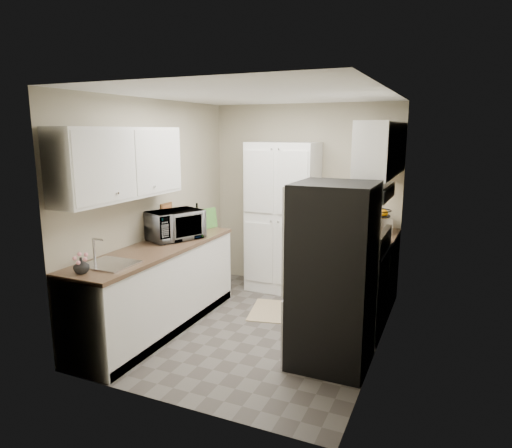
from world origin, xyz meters
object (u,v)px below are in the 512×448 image
object	(u,v)px
electric_range	(354,288)
toaster_oven	(379,224)
microwave	(175,225)
wine_bottle	(197,217)
refrigerator	(333,276)
pantry_cabinet	(283,218)

from	to	relation	value
electric_range	toaster_oven	world-z (taller)	electric_range
electric_range	microwave	xyz separation A→B (m)	(-1.99, -0.42, 0.61)
electric_range	toaster_oven	distance (m)	1.05
microwave	wine_bottle	bearing A→B (deg)	30.70
refrigerator	wine_bottle	xyz separation A→B (m)	(-2.02, 0.98, 0.22)
pantry_cabinet	microwave	world-z (taller)	pantry_cabinet
pantry_cabinet	refrigerator	world-z (taller)	pantry_cabinet
microwave	toaster_oven	bearing A→B (deg)	-33.22
pantry_cabinet	toaster_oven	world-z (taller)	pantry_cabinet
refrigerator	wine_bottle	size ratio (longest dim) A/B	5.67
wine_bottle	toaster_oven	bearing A→B (deg)	18.45
refrigerator	electric_range	bearing A→B (deg)	87.52
toaster_oven	microwave	bearing A→B (deg)	-164.00
pantry_cabinet	wine_bottle	world-z (taller)	pantry_cabinet
wine_bottle	toaster_oven	world-z (taller)	wine_bottle
electric_range	refrigerator	world-z (taller)	refrigerator
pantry_cabinet	microwave	distance (m)	1.57
refrigerator	toaster_oven	size ratio (longest dim) A/B	4.87
wine_bottle	toaster_oven	distance (m)	2.27
refrigerator	toaster_oven	distance (m)	1.71
electric_range	microwave	world-z (taller)	microwave
microwave	wine_bottle	world-z (taller)	microwave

